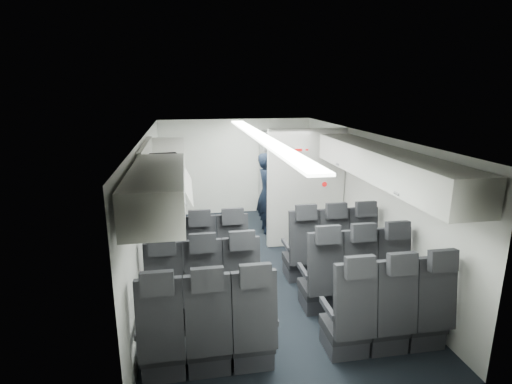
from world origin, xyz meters
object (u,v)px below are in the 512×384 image
object	(u,v)px
seat_row_mid	(281,285)
boarding_door	(159,191)
flight_attendant	(267,193)
seat_row_front	(267,257)
carry_on_bag	(164,162)
seat_row_rear	(301,326)
galley_unit	(280,173)

from	to	relation	value
seat_row_mid	boarding_door	distance (m)	3.45
flight_attendant	boarding_door	bearing A→B (deg)	90.81
seat_row_front	seat_row_mid	size ratio (longest dim) A/B	1.00
boarding_door	carry_on_bag	world-z (taller)	carry_on_bag
seat_row_front	boarding_door	world-z (taller)	boarding_door
seat_row_front	seat_row_rear	distance (m)	1.80
seat_row_mid	carry_on_bag	distance (m)	2.33
seat_row_front	seat_row_rear	bearing A→B (deg)	-90.00
carry_on_bag	seat_row_mid	bearing A→B (deg)	-50.66
seat_row_mid	seat_row_rear	world-z (taller)	same
seat_row_mid	carry_on_bag	size ratio (longest dim) A/B	9.05
boarding_door	flight_attendant	distance (m)	2.07
boarding_door	flight_attendant	bearing A→B (deg)	1.57
galley_unit	carry_on_bag	world-z (taller)	carry_on_bag
seat_row_rear	seat_row_front	bearing A→B (deg)	90.00
seat_row_rear	seat_row_mid	bearing A→B (deg)	90.00
seat_row_rear	flight_attendant	bearing A→B (deg)	83.84
seat_row_mid	flight_attendant	bearing A→B (deg)	82.04
seat_row_rear	galley_unit	world-z (taller)	galley_unit
seat_row_mid	boarding_door	size ratio (longest dim) A/B	1.79
seat_row_mid	galley_unit	xyz separation A→B (m)	(0.95, 4.15, 0.55)
seat_row_rear	galley_unit	size ratio (longest dim) A/B	1.75
galley_unit	boarding_door	bearing A→B (deg)	-155.72
galley_unit	seat_row_front	bearing A→B (deg)	-106.28
seat_row_mid	galley_unit	size ratio (longest dim) A/B	1.75
flight_attendant	galley_unit	bearing A→B (deg)	-26.02
carry_on_bag	boarding_door	bearing A→B (deg)	86.22
seat_row_front	seat_row_rear	size ratio (longest dim) A/B	1.00
galley_unit	carry_on_bag	distance (m)	3.90
boarding_door	carry_on_bag	size ratio (longest dim) A/B	5.05
seat_row_mid	carry_on_bag	world-z (taller)	carry_on_bag
seat_row_front	seat_row_mid	xyz separation A→B (m)	(0.00, -0.90, 0.00)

